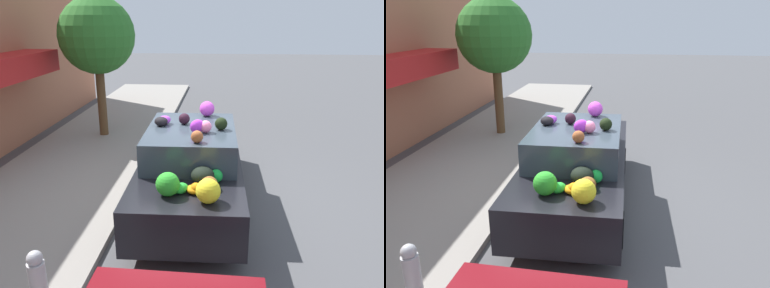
# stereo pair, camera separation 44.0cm
# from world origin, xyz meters

# --- Properties ---
(ground_plane) EXTENTS (60.00, 60.00, 0.00)m
(ground_plane) POSITION_xyz_m (0.00, 0.00, 0.00)
(ground_plane) COLOR #4C4C4F
(sidewalk_curb) EXTENTS (24.00, 3.20, 0.10)m
(sidewalk_curb) POSITION_xyz_m (0.00, 2.70, 0.05)
(sidewalk_curb) COLOR gray
(sidewalk_curb) RESTS_ON ground
(street_tree) EXTENTS (2.01, 2.01, 3.72)m
(street_tree) POSITION_xyz_m (3.65, 2.77, 2.79)
(street_tree) COLOR brown
(street_tree) RESTS_ON sidewalk_curb
(fire_hydrant) EXTENTS (0.20, 0.20, 0.70)m
(fire_hydrant) POSITION_xyz_m (-2.94, 1.47, 0.45)
(fire_hydrant) COLOR #B2B2B7
(fire_hydrant) RESTS_ON sidewalk_curb
(art_car) EXTENTS (4.59, 1.80, 1.76)m
(art_car) POSITION_xyz_m (-0.06, -0.05, 0.76)
(art_car) COLOR black
(art_car) RESTS_ON ground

